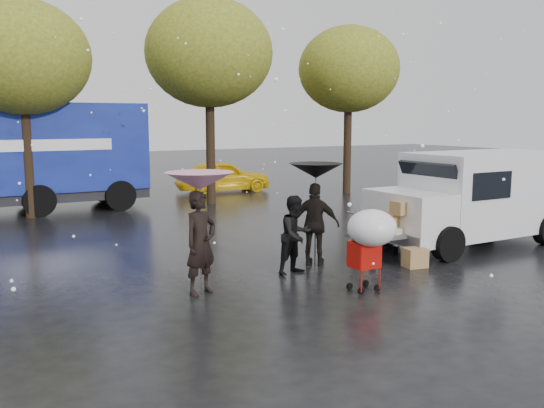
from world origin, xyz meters
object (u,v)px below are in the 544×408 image
yellow_taxi (223,176)px  vendor_cart (389,226)px  blue_truck (21,158)px  person_black (315,224)px  white_van (474,196)px  person_pink (201,243)px  shopping_cart (371,232)px

yellow_taxi → vendor_cart: bearing=-180.0°
blue_truck → yellow_taxi: size_ratio=2.15×
person_black → white_van: size_ratio=0.35×
person_pink → yellow_taxi: 14.20m
person_pink → person_black: size_ratio=1.05×
person_black → shopping_cart: size_ratio=1.16×
white_van → person_pink: bearing=-176.0°
shopping_cart → yellow_taxi: shopping_cart is taller
white_van → person_black: bearing=177.3°
shopping_cart → yellow_taxi: (3.74, 14.13, -0.41)m
shopping_cart → yellow_taxi: bearing=75.2°
blue_truck → yellow_taxi: 8.14m
person_pink → blue_truck: blue_truck is taller
vendor_cart → yellow_taxi: size_ratio=0.39×
shopping_cart → blue_truck: size_ratio=0.18×
person_black → white_van: bearing=-138.5°
person_black → blue_truck: blue_truck is taller
white_van → blue_truck: bearing=130.0°
person_pink → vendor_cart: size_ratio=1.17×
person_pink → blue_truck: 11.15m
vendor_cart → yellow_taxi: yellow_taxi is taller
shopping_cart → white_van: bearing=22.0°
blue_truck → yellow_taxi: blue_truck is taller
blue_truck → person_black: bearing=-66.8°
person_pink → person_black: 2.91m
vendor_cart → shopping_cart: size_ratio=1.04×
vendor_cart → blue_truck: blue_truck is taller
shopping_cart → blue_truck: 13.08m
person_black → yellow_taxi: bearing=-61.9°
blue_truck → vendor_cart: bearing=-60.7°
person_pink → white_van: white_van is taller
person_black → vendor_cart: (1.60, -0.42, -0.12)m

